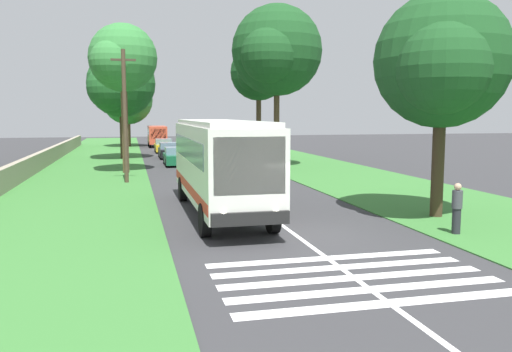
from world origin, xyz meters
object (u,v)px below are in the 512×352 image
trailing_car_0 (176,157)px  roadside_tree_left_2 (121,60)px  roadside_tree_right_1 (439,64)px  coach_bus (219,160)px  trailing_car_2 (164,146)px  trailing_car_1 (169,151)px  roadside_tree_left_1 (127,101)px  pedestrian (457,208)px  trailing_minibus_0 (157,134)px  utility_pole (125,114)px  roadside_tree_right_2 (275,53)px  roadside_tree_right_0 (257,74)px  roadside_tree_left_0 (119,85)px

trailing_car_0 → roadside_tree_left_2: (-4.67, 3.87, 6.88)m
trailing_car_0 → roadside_tree_right_1: bearing=-161.3°
coach_bus → trailing_car_2: 35.07m
trailing_car_1 → roadside_tree_left_1: (18.56, 3.69, 4.90)m
pedestrian → roadside_tree_right_1: bearing=-18.0°
pedestrian → trailing_car_1: bearing=12.0°
coach_bus → trailing_car_0: coach_bus is taller
trailing_car_2 → roadside_tree_left_1: (11.09, 3.67, 4.90)m
trailing_minibus_0 → utility_pole: utility_pole is taller
roadside_tree_left_2 → utility_pole: size_ratio=1.30×
roadside_tree_left_2 → utility_pole: bearing=-178.2°
trailing_car_2 → roadside_tree_right_2: roadside_tree_right_2 is taller
roadside_tree_left_1 → roadside_tree_right_0: (-19.47, -11.71, 2.03)m
roadside_tree_right_2 → utility_pole: bearing=121.7°
trailing_car_1 → roadside_tree_right_2: bearing=-145.9°
roadside_tree_left_1 → utility_pole: roadside_tree_left_1 is taller
trailing_minibus_0 → roadside_tree_left_0: roadside_tree_left_0 is taller
roadside_tree_left_2 → roadside_tree_right_1: 22.18m
trailing_car_0 → roadside_tree_left_1: bearing=8.3°
roadside_tree_left_0 → trailing_car_2: bearing=-29.4°
utility_pole → roadside_tree_left_2: bearing=1.8°
roadside_tree_left_2 → roadside_tree_right_1: size_ratio=1.17×
roadside_tree_left_1 → roadside_tree_left_0: bearing=178.4°
trailing_minibus_0 → roadside_tree_left_1: 5.46m
roadside_tree_right_1 → roadside_tree_left_2: bearing=32.2°
roadside_tree_left_0 → roadside_tree_right_2: roadside_tree_right_2 is taller
roadside_tree_left_2 → coach_bus: bearing=-166.3°
roadside_tree_left_0 → roadside_tree_left_2: (-11.66, -0.37, 1.04)m
trailing_car_0 → pedestrian: pedestrian is taller
roadside_tree_right_2 → pedestrian: bearing=180.0°
trailing_car_0 → roadside_tree_left_1: roadside_tree_left_1 is taller
coach_bus → trailing_minibus_0: coach_bus is taller
roadside_tree_right_0 → pedestrian: bearing=178.3°
roadside_tree_left_2 → roadside_tree_right_2: size_ratio=0.83×
roadside_tree_right_1 → pedestrian: bearing=162.0°
roadside_tree_right_1 → coach_bus: bearing=70.8°
trailing_car_0 → roadside_tree_left_2: 9.17m
roadside_tree_right_1 → roadside_tree_right_2: (19.93, 0.91, 2.58)m
trailing_car_0 → roadside_tree_right_0: bearing=-52.9°
roadside_tree_left_0 → roadside_tree_right_1: bearing=-158.2°
roadside_tree_left_2 → roadside_tree_left_0: bearing=1.8°
roadside_tree_left_2 → roadside_tree_right_1: roadside_tree_left_2 is taller
roadside_tree_left_2 → roadside_tree_right_0: (10.70, -11.85, 0.05)m
roadside_tree_right_2 → trailing_car_2: bearing=21.6°
roadside_tree_right_0 → roadside_tree_right_2: size_ratio=0.87×
roadside_tree_right_2 → roadside_tree_left_1: bearing=20.3°
trailing_car_1 → roadside_tree_left_1: size_ratio=0.49×
trailing_car_0 → trailing_car_1: 6.94m
roadside_tree_left_2 → utility_pole: (-5.39, -0.17, -3.57)m
coach_bus → roadside_tree_right_1: 9.17m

